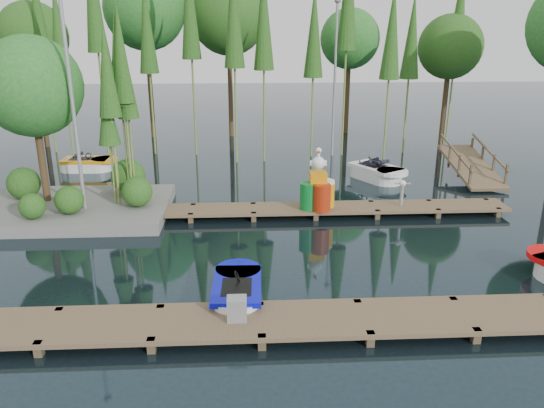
{
  "coord_description": "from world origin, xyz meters",
  "views": [
    {
      "loc": [
        -0.28,
        -14.1,
        6.06
      ],
      "look_at": [
        0.5,
        0.5,
        1.1
      ],
      "focal_mm": 35.0,
      "sensor_mm": 36.0,
      "label": 1
    }
  ],
  "objects_px": {
    "island": "(57,119)",
    "boat_blue": "(237,293)",
    "boat_yellow_far": "(87,164)",
    "utility_cabinet": "(237,309)",
    "yellow_barrel": "(326,195)",
    "drum_cluster": "(319,191)"
  },
  "relations": [
    {
      "from": "utility_cabinet",
      "to": "yellow_barrel",
      "type": "bearing_deg",
      "value": 67.48
    },
    {
      "from": "drum_cluster",
      "to": "boat_blue",
      "type": "bearing_deg",
      "value": -115.16
    },
    {
      "from": "boat_yellow_far",
      "to": "drum_cluster",
      "type": "height_order",
      "value": "drum_cluster"
    },
    {
      "from": "boat_yellow_far",
      "to": "utility_cabinet",
      "type": "relative_size",
      "value": 5.18
    },
    {
      "from": "island",
      "to": "yellow_barrel",
      "type": "height_order",
      "value": "island"
    },
    {
      "from": "utility_cabinet",
      "to": "drum_cluster",
      "type": "height_order",
      "value": "drum_cluster"
    },
    {
      "from": "boat_yellow_far",
      "to": "yellow_barrel",
      "type": "xyz_separation_m",
      "value": [
        9.57,
        -6.27,
        0.43
      ]
    },
    {
      "from": "boat_yellow_far",
      "to": "utility_cabinet",
      "type": "bearing_deg",
      "value": -41.74
    },
    {
      "from": "drum_cluster",
      "to": "yellow_barrel",
      "type": "bearing_deg",
      "value": 28.26
    },
    {
      "from": "boat_blue",
      "to": "yellow_barrel",
      "type": "bearing_deg",
      "value": 64.87
    },
    {
      "from": "boat_yellow_far",
      "to": "utility_cabinet",
      "type": "xyz_separation_m",
      "value": [
        6.67,
        -13.27,
        0.28
      ]
    },
    {
      "from": "island",
      "to": "boat_yellow_far",
      "type": "distance_m",
      "value": 6.26
    },
    {
      "from": "yellow_barrel",
      "to": "drum_cluster",
      "type": "distance_m",
      "value": 0.38
    },
    {
      "from": "utility_cabinet",
      "to": "yellow_barrel",
      "type": "height_order",
      "value": "yellow_barrel"
    },
    {
      "from": "island",
      "to": "utility_cabinet",
      "type": "xyz_separation_m",
      "value": [
        5.81,
        -7.79,
        -2.64
      ]
    },
    {
      "from": "island",
      "to": "boat_yellow_far",
      "type": "relative_size",
      "value": 2.64
    },
    {
      "from": "island",
      "to": "boat_blue",
      "type": "height_order",
      "value": "island"
    },
    {
      "from": "boat_blue",
      "to": "boat_yellow_far",
      "type": "bearing_deg",
      "value": 120.77
    },
    {
      "from": "island",
      "to": "drum_cluster",
      "type": "distance_m",
      "value": 8.78
    },
    {
      "from": "drum_cluster",
      "to": "boat_yellow_far",
      "type": "bearing_deg",
      "value": 145.33
    },
    {
      "from": "yellow_barrel",
      "to": "boat_blue",
      "type": "bearing_deg",
      "value": -116.89
    },
    {
      "from": "island",
      "to": "boat_yellow_far",
      "type": "bearing_deg",
      "value": 98.91
    }
  ]
}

